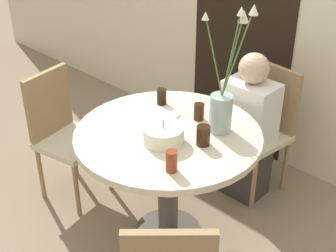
# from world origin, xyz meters

# --- Properties ---
(ground_plane) EXTENTS (16.00, 16.00, 0.00)m
(ground_plane) POSITION_xyz_m (0.00, 0.00, 0.00)
(ground_plane) COLOR #89755B
(doorway_panel) EXTENTS (0.90, 0.01, 2.05)m
(doorway_panel) POSITION_xyz_m (-0.39, 1.23, 1.02)
(doorway_panel) COLOR black
(doorway_panel) RESTS_ON ground_plane
(dining_table) EXTENTS (1.08, 1.08, 0.78)m
(dining_table) POSITION_xyz_m (0.00, 0.00, 0.62)
(dining_table) COLOR beige
(dining_table) RESTS_ON ground_plane
(chair_right_flank) EXTENTS (0.44, 0.44, 0.92)m
(chair_right_flank) POSITION_xyz_m (0.10, 0.86, 0.52)
(chair_right_flank) COLOR beige
(chair_right_flank) RESTS_ON ground_plane
(chair_left_flank) EXTENTS (0.47, 0.47, 0.92)m
(chair_left_flank) POSITION_xyz_m (-0.85, -0.16, 0.52)
(chair_left_flank) COLOR beige
(chair_left_flank) RESTS_ON ground_plane
(birthday_cake) EXTENTS (0.23, 0.23, 0.14)m
(birthday_cake) POSITION_xyz_m (0.05, -0.09, 0.82)
(birthday_cake) COLOR white
(birthday_cake) RESTS_ON dining_table
(flower_vase) EXTENTS (0.23, 0.25, 0.74)m
(flower_vase) POSITION_xyz_m (0.21, 0.23, 0.96)
(flower_vase) COLOR #9EB2AD
(flower_vase) RESTS_ON dining_table
(side_plate) EXTENTS (0.18, 0.18, 0.01)m
(side_plate) POSITION_xyz_m (-0.16, 0.14, 0.78)
(side_plate) COLOR white
(side_plate) RESTS_ON dining_table
(drink_glass_0) EXTENTS (0.06, 0.06, 0.10)m
(drink_glass_0) POSITION_xyz_m (0.03, 0.24, 0.83)
(drink_glass_0) COLOR #33190C
(drink_glass_0) RESTS_ON dining_table
(drink_glass_1) EXTENTS (0.08, 0.08, 0.11)m
(drink_glass_1) POSITION_xyz_m (0.23, 0.04, 0.83)
(drink_glass_1) COLOR #33190C
(drink_glass_1) RESTS_ON dining_table
(drink_glass_2) EXTENTS (0.06, 0.06, 0.10)m
(drink_glass_2) POSITION_xyz_m (-0.27, 0.23, 0.83)
(drink_glass_2) COLOR black
(drink_glass_2) RESTS_ON dining_table
(drink_glass_3) EXTENTS (0.06, 0.06, 0.11)m
(drink_glass_3) POSITION_xyz_m (0.27, -0.26, 0.83)
(drink_glass_3) COLOR maroon
(drink_glass_3) RESTS_ON dining_table
(person_boy) EXTENTS (0.34, 0.24, 1.08)m
(person_boy) POSITION_xyz_m (0.08, 0.70, 0.51)
(person_boy) COLOR #383333
(person_boy) RESTS_ON ground_plane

